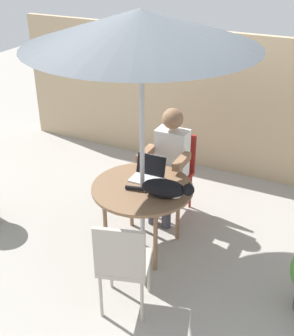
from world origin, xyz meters
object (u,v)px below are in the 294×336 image
object	(u,v)px
chair_occupied	(175,166)
person_seated	(169,159)
patio_umbrella	(141,28)
patio_table	(142,192)
chair_empty	(123,261)
cat	(166,189)
laptop	(149,172)

from	to	relation	value
chair_occupied	person_seated	distance (m)	0.23
patio_umbrella	person_seated	bearing A→B (deg)	90.00
patio_table	chair_empty	distance (m)	0.89
chair_occupied	cat	world-z (taller)	chair_occupied
patio_umbrella	person_seated	size ratio (longest dim) A/B	1.85
person_seated	laptop	world-z (taller)	person_seated
patio_table	chair_occupied	distance (m)	0.80
chair_empty	cat	size ratio (longest dim) A/B	1.40
laptop	patio_umbrella	bearing A→B (deg)	-83.96
patio_umbrella	laptop	xyz separation A→B (m)	(-0.02, 0.18, -1.39)
person_seated	chair_empty	bearing A→B (deg)	-80.41
patio_table	patio_umbrella	bearing A→B (deg)	0.00
chair_occupied	cat	xyz separation A→B (m)	(0.27, -0.86, 0.25)
chair_occupied	person_seated	size ratio (longest dim) A/B	0.73
chair_occupied	chair_empty	xyz separation A→B (m)	(0.25, -1.64, 0.00)
patio_umbrella	person_seated	world-z (taller)	patio_umbrella
chair_occupied	person_seated	xyz separation A→B (m)	(-0.00, -0.16, 0.17)
patio_table	chair_empty	xyz separation A→B (m)	(0.25, -0.85, -0.10)
chair_empty	patio_umbrella	bearing A→B (deg)	106.44
patio_table	cat	distance (m)	0.32
patio_umbrella	chair_empty	size ratio (longest dim) A/B	2.54
chair_empty	person_seated	distance (m)	1.51
patio_table	patio_umbrella	distance (m)	1.52
patio_table	cat	size ratio (longest dim) A/B	1.49
chair_occupied	chair_empty	world-z (taller)	same
chair_empty	person_seated	xyz separation A→B (m)	(-0.25, 1.48, 0.17)
laptop	cat	bearing A→B (deg)	-40.29
chair_occupied	chair_empty	bearing A→B (deg)	-81.33
patio_table	chair_occupied	xyz separation A→B (m)	(0.00, 0.79, -0.10)
patio_table	patio_umbrella	world-z (taller)	patio_umbrella
patio_umbrella	patio_table	bearing A→B (deg)	0.00
patio_umbrella	chair_occupied	xyz separation A→B (m)	(0.00, 0.79, -1.62)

